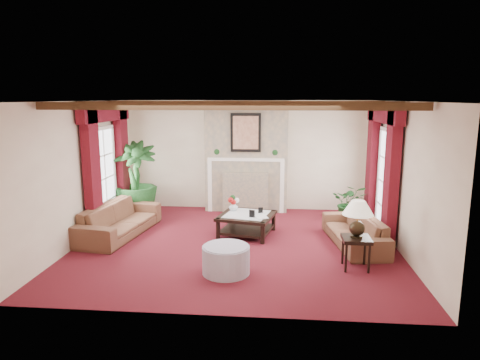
# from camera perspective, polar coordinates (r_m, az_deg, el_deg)

# --- Properties ---
(floor) EXTENTS (6.00, 6.00, 0.00)m
(floor) POSITION_cam_1_polar(r_m,az_deg,el_deg) (8.29, -0.48, -8.54)
(floor) COLOR #420B14
(floor) RESTS_ON ground
(ceiling) EXTENTS (6.00, 6.00, 0.00)m
(ceiling) POSITION_cam_1_polar(r_m,az_deg,el_deg) (7.82, -0.52, 10.46)
(ceiling) COLOR white
(ceiling) RESTS_ON floor
(back_wall) EXTENTS (6.00, 0.02, 2.70)m
(back_wall) POSITION_cam_1_polar(r_m,az_deg,el_deg) (10.66, 0.93, 3.30)
(back_wall) COLOR beige
(back_wall) RESTS_ON ground
(left_wall) EXTENTS (0.02, 5.50, 2.70)m
(left_wall) POSITION_cam_1_polar(r_m,az_deg,el_deg) (8.76, -20.44, 0.94)
(left_wall) COLOR beige
(left_wall) RESTS_ON ground
(right_wall) EXTENTS (0.02, 5.50, 2.70)m
(right_wall) POSITION_cam_1_polar(r_m,az_deg,el_deg) (8.22, 20.79, 0.31)
(right_wall) COLOR beige
(right_wall) RESTS_ON ground
(ceiling_beams) EXTENTS (6.00, 3.00, 0.12)m
(ceiling_beams) POSITION_cam_1_polar(r_m,az_deg,el_deg) (7.82, -0.52, 10.02)
(ceiling_beams) COLOR #321E10
(ceiling_beams) RESTS_ON ceiling
(fireplace) EXTENTS (2.00, 0.52, 2.70)m
(fireplace) POSITION_cam_1_polar(r_m,az_deg,el_deg) (10.36, 0.87, 10.57)
(fireplace) COLOR tan
(fireplace) RESTS_ON ground
(french_door_left) EXTENTS (0.10, 1.10, 2.16)m
(french_door_left) POSITION_cam_1_polar(r_m,az_deg,el_deg) (9.56, -18.03, 6.59)
(french_door_left) COLOR white
(french_door_left) RESTS_ON ground
(french_door_right) EXTENTS (0.10, 1.10, 2.16)m
(french_door_right) POSITION_cam_1_polar(r_m,az_deg,el_deg) (9.08, 19.26, 6.32)
(french_door_right) COLOR white
(french_door_right) RESTS_ON ground
(curtains_left) EXTENTS (0.20, 2.40, 2.55)m
(curtains_left) POSITION_cam_1_polar(r_m,az_deg,el_deg) (9.50, -17.56, 9.14)
(curtains_left) COLOR #440913
(curtains_left) RESTS_ON ground
(curtains_right) EXTENTS (0.20, 2.40, 2.55)m
(curtains_right) POSITION_cam_1_polar(r_m,az_deg,el_deg) (9.03, 18.74, 9.00)
(curtains_right) COLOR #440913
(curtains_right) RESTS_ON ground
(sofa_left) EXTENTS (2.38, 1.29, 0.86)m
(sofa_left) POSITION_cam_1_polar(r_m,az_deg,el_deg) (9.05, -15.80, -4.45)
(sofa_left) COLOR #370F14
(sofa_left) RESTS_ON ground
(sofa_right) EXTENTS (2.11, 1.14, 0.76)m
(sofa_right) POSITION_cam_1_polar(r_m,az_deg,el_deg) (8.42, 15.05, -5.90)
(sofa_right) COLOR #370F14
(sofa_right) RESTS_ON ground
(potted_palm) EXTENTS (2.11, 2.40, 0.99)m
(potted_palm) POSITION_cam_1_polar(r_m,az_deg,el_deg) (10.34, -13.70, -2.06)
(potted_palm) COLOR black
(potted_palm) RESTS_ON ground
(small_plant) EXTENTS (1.18, 1.23, 0.68)m
(small_plant) POSITION_cam_1_polar(r_m,az_deg,el_deg) (9.98, 14.51, -3.50)
(small_plant) COLOR black
(small_plant) RESTS_ON ground
(coffee_table) EXTENTS (1.25, 1.25, 0.43)m
(coffee_table) POSITION_cam_1_polar(r_m,az_deg,el_deg) (8.79, 0.90, -5.94)
(coffee_table) COLOR black
(coffee_table) RESTS_ON ground
(side_table) EXTENTS (0.50, 0.50, 0.53)m
(side_table) POSITION_cam_1_polar(r_m,az_deg,el_deg) (7.34, 15.17, -9.35)
(side_table) COLOR black
(side_table) RESTS_ON ground
(ottoman) EXTENTS (0.76, 0.76, 0.44)m
(ottoman) POSITION_cam_1_polar(r_m,az_deg,el_deg) (6.93, -1.87, -10.60)
(ottoman) COLOR #A49DB2
(ottoman) RESTS_ON ground
(table_lamp) EXTENTS (0.50, 0.50, 0.63)m
(table_lamp) POSITION_cam_1_polar(r_m,az_deg,el_deg) (7.17, 15.40, -4.98)
(table_lamp) COLOR black
(table_lamp) RESTS_ON side_table
(flower_vase) EXTENTS (0.33, 0.34, 0.19)m
(flower_vase) POSITION_cam_1_polar(r_m,az_deg,el_deg) (8.97, -0.88, -3.55)
(flower_vase) COLOR silver
(flower_vase) RESTS_ON coffee_table
(book) EXTENTS (0.23, 0.15, 0.30)m
(book) POSITION_cam_1_polar(r_m,az_deg,el_deg) (8.44, 2.15, -4.09)
(book) COLOR black
(book) RESTS_ON coffee_table
(photo_frame_a) EXTENTS (0.12, 0.06, 0.16)m
(photo_frame_a) POSITION_cam_1_polar(r_m,az_deg,el_deg) (8.47, 1.61, -4.53)
(photo_frame_a) COLOR black
(photo_frame_a) RESTS_ON coffee_table
(photo_frame_b) EXTENTS (0.10, 0.05, 0.12)m
(photo_frame_b) POSITION_cam_1_polar(r_m,az_deg,el_deg) (8.80, 2.75, -4.07)
(photo_frame_b) COLOR black
(photo_frame_b) RESTS_ON coffee_table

